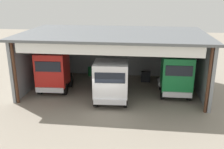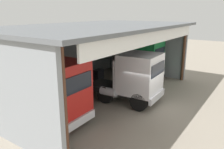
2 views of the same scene
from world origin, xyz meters
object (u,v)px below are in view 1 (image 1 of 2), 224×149
(truck_white_right_bay, at_px, (111,81))
(tool_cart, at_px, (146,77))
(truck_red_center_right_bay, at_px, (53,71))
(truck_green_left_bay, at_px, (176,75))
(oil_drum, at_px, (91,71))

(truck_white_right_bay, bearing_deg, tool_cart, -120.83)
(truck_red_center_right_bay, height_order, truck_green_left_bay, truck_red_center_right_bay)
(truck_red_center_right_bay, relative_size, oil_drum, 4.68)
(truck_red_center_right_bay, distance_m, tool_cart, 9.02)
(oil_drum, relative_size, tool_cart, 0.94)
(truck_white_right_bay, bearing_deg, truck_red_center_right_bay, -21.22)
(truck_red_center_right_bay, bearing_deg, oil_drum, -118.37)
(truck_green_left_bay, relative_size, oil_drum, 4.63)
(truck_red_center_right_bay, xyz_separation_m, oil_drum, (2.34, 4.80, -1.45))
(truck_red_center_right_bay, distance_m, truck_white_right_bay, 5.58)
(oil_drum, bearing_deg, truck_red_center_right_bay, -116.00)
(truck_white_right_bay, height_order, truck_green_left_bay, truck_green_left_bay)
(truck_red_center_right_bay, relative_size, truck_white_right_bay, 0.82)
(truck_green_left_bay, relative_size, tool_cart, 4.33)
(truck_green_left_bay, bearing_deg, tool_cart, -56.26)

